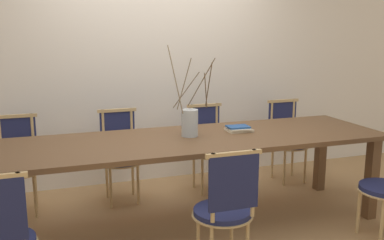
{
  "coord_description": "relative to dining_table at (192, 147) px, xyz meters",
  "views": [
    {
      "loc": [
        -1.12,
        -3.28,
        1.64
      ],
      "look_at": [
        0.0,
        0.0,
        0.93
      ],
      "focal_mm": 40.0,
      "sensor_mm": 36.0,
      "label": 1
    }
  ],
  "objects": [
    {
      "name": "chair_far_center",
      "position": [
        0.45,
        0.78,
        -0.22
      ],
      "size": [
        0.43,
        0.43,
        0.9
      ],
      "rotation": [
        0.0,
        0.0,
        3.14
      ],
      "color": "#1E234C",
      "rests_on": "ground_plane"
    },
    {
      "name": "dining_table",
      "position": [
        0.0,
        0.0,
        0.0
      ],
      "size": [
        3.33,
        0.97,
        0.78
      ],
      "color": "brown",
      "rests_on": "ground_plane"
    },
    {
      "name": "chair_far_leftend",
      "position": [
        -1.42,
        0.78,
        -0.22
      ],
      "size": [
        0.43,
        0.43,
        0.9
      ],
      "rotation": [
        0.0,
        0.0,
        3.14
      ],
      "color": "#1E234C",
      "rests_on": "ground_plane"
    },
    {
      "name": "vase_centerpiece",
      "position": [
        0.01,
        0.06,
        0.21
      ],
      "size": [
        0.37,
        0.39,
        0.76
      ],
      "color": "#B2BCC1",
      "rests_on": "dining_table"
    },
    {
      "name": "chair_near_left",
      "position": [
        -0.03,
        -0.78,
        -0.22
      ],
      "size": [
        0.43,
        0.43,
        0.9
      ],
      "color": "#1E234C",
      "rests_on": "ground_plane"
    },
    {
      "name": "book_stack",
      "position": [
        0.47,
        0.09,
        0.1
      ],
      "size": [
        0.22,
        0.22,
        0.05
      ],
      "color": "beige",
      "rests_on": "dining_table"
    },
    {
      "name": "wall_rear",
      "position": [
        0.0,
        1.31,
        0.9
      ],
      "size": [
        12.0,
        0.06,
        3.2
      ],
      "color": "silver",
      "rests_on": "ground_plane"
    },
    {
      "name": "chair_far_left",
      "position": [
        -0.48,
        0.78,
        -0.22
      ],
      "size": [
        0.43,
        0.43,
        0.9
      ],
      "rotation": [
        0.0,
        0.0,
        3.14
      ],
      "color": "#1E234C",
      "rests_on": "ground_plane"
    },
    {
      "name": "ground_plane",
      "position": [
        0.0,
        0.0,
        -0.7
      ],
      "size": [
        16.0,
        16.0,
        0.0
      ],
      "primitive_type": "plane",
      "color": "#A87F51"
    },
    {
      "name": "chair_far_right",
      "position": [
        1.4,
        0.78,
        -0.22
      ],
      "size": [
        0.43,
        0.43,
        0.9
      ],
      "rotation": [
        0.0,
        0.0,
        3.14
      ],
      "color": "#1E234C",
      "rests_on": "ground_plane"
    }
  ]
}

